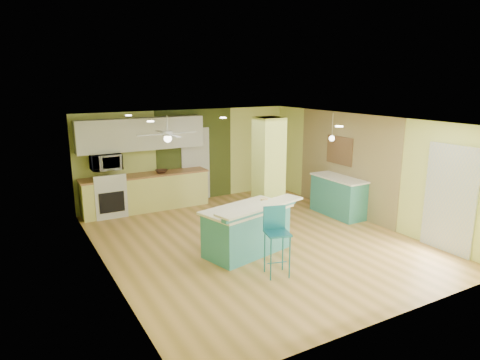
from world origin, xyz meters
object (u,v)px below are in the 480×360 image
Objects in this scene: bar_stool at (276,230)px; fruit_bowl at (161,171)px; canister at (264,202)px; side_counter at (338,196)px; peninsula at (247,229)px.

fruit_bowl is (-0.40, 4.65, 0.18)m from bar_stool.
canister reaches higher than fruit_bowl.
canister reaches higher than side_counter.
canister is at bearing -160.67° from side_counter.
fruit_bowl is at bearing 143.22° from side_counter.
fruit_bowl is at bearing 109.69° from bar_stool.
bar_stool reaches higher than peninsula.
fruit_bowl reaches higher than side_counter.
side_counter is 4.51m from fruit_bowl.
canister is (0.39, 0.98, 0.18)m from bar_stool.
canister reaches higher than peninsula.
peninsula is 1.70× the size of bar_stool.
side_counter is at bearing 2.63° from peninsula.
canister is at bearing 83.22° from bar_stool.
bar_stool is at bearing -85.11° from fruit_bowl.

